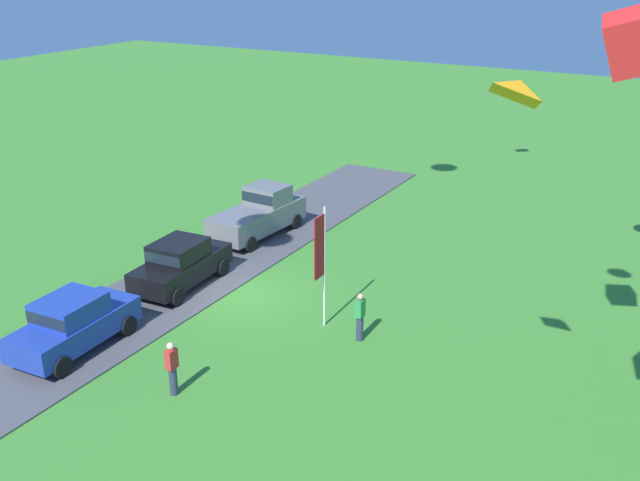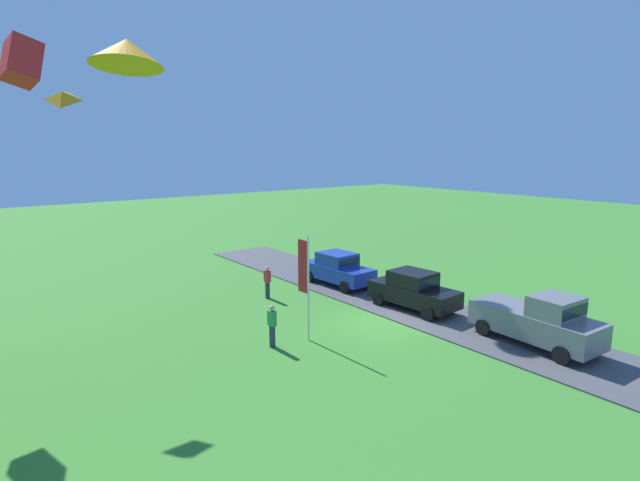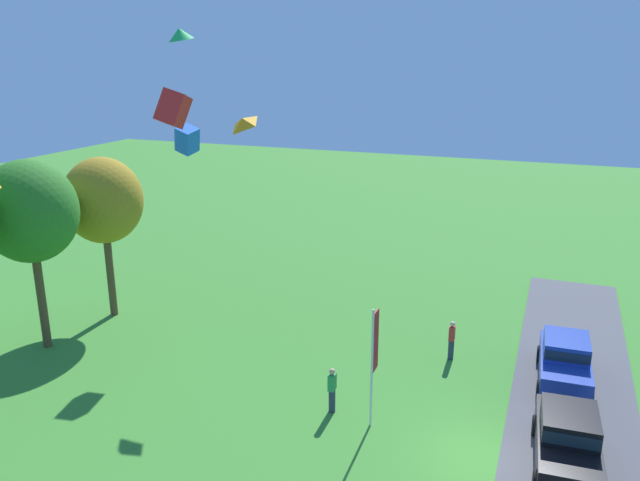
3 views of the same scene
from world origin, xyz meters
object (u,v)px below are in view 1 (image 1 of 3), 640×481
Objects in this scene: car_sedan_mid_row at (180,262)px; car_sedan_near_entrance at (73,322)px; flag_banner at (321,254)px; person_beside_suv at (360,316)px; kite_diamond_mid_center at (520,89)px; person_watching_sky at (172,368)px; car_pickup_by_flagpole at (260,212)px; kite_box_topmost at (629,43)px.

car_sedan_near_entrance is (5.51, 0.13, 0.00)m from car_sedan_mid_row.
car_sedan_near_entrance is 8.27m from flag_banner.
car_sedan_near_entrance is 2.61× the size of person_beside_suv.
kite_diamond_mid_center reaches higher than flag_banner.
car_sedan_mid_row and car_sedan_near_entrance have the same top height.
person_watching_sky and person_beside_suv have the same top height.
kite_diamond_mid_center is (11.23, 14.08, 8.49)m from car_pickup_by_flagpole.
car_sedan_mid_row is 7.83m from person_beside_suv.
car_pickup_by_flagpole is 10.50m from person_beside_suv.
car_sedan_mid_row is at bearing -110.63° from kite_diamond_mid_center.
flag_banner reaches higher than person_beside_suv.
kite_diamond_mid_center reaches higher than person_beside_suv.
kite_diamond_mid_center is (5.13, 13.61, 8.55)m from car_sedan_mid_row.
car_pickup_by_flagpole reaches higher than car_sedan_near_entrance.
car_sedan_mid_row is 3.59× the size of kite_box_topmost.
person_beside_suv is 0.39× the size of flag_banner.
car_sedan_near_entrance is 4.44m from person_watching_sky.
car_sedan_mid_row is 5.51m from car_sedan_near_entrance.
person_beside_suv is (-5.16, 7.69, -0.16)m from car_sedan_near_entrance.
car_sedan_mid_row is at bearing -178.61° from car_sedan_near_entrance.
kite_diamond_mid_center is (-0.79, 9.06, 8.72)m from person_watching_sky.
kite_diamond_mid_center is at bearing 51.43° from car_pickup_by_flagpole.
car_pickup_by_flagpole is 1.14× the size of car_sedan_near_entrance.
person_beside_suv is 1.36× the size of kite_box_topmost.
person_beside_suv is at bearing 87.50° from car_sedan_mid_row.
car_sedan_near_entrance is at bearing -49.48° from flag_banner.
car_sedan_mid_row is 4.20× the size of kite_diamond_mid_center.
kite_box_topmost is at bearing 149.04° from kite_diamond_mid_center.
car_sedan_near_entrance is at bearing -95.35° from person_watching_sky.
car_pickup_by_flagpole is 2.99× the size of person_watching_sky.
flag_banner is 3.46× the size of kite_box_topmost.
person_watching_sky is (12.02, 5.02, -0.23)m from car_pickup_by_flagpole.
car_pickup_by_flagpole is 19.91m from kite_diamond_mid_center.
flag_banner is at bearing -93.57° from person_beside_suv.
car_sedan_near_entrance is 17.92m from kite_box_topmost.
kite_diamond_mid_center is at bearing 69.37° from car_sedan_mid_row.
person_beside_suv is at bearing 123.88° from car_sedan_near_entrance.
person_watching_sky is at bearing 37.57° from car_sedan_mid_row.
car_sedan_near_entrance reaches higher than person_beside_suv.
car_pickup_by_flagpole is at bearing -127.84° from person_beside_suv.
person_watching_sky is at bearing 84.65° from car_sedan_near_entrance.
car_sedan_near_entrance is 4.18× the size of kite_diamond_mid_center.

